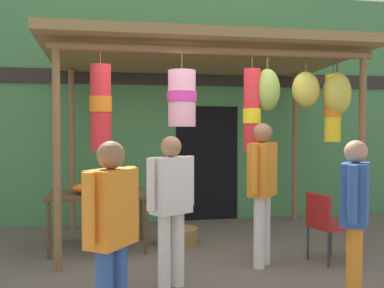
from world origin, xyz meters
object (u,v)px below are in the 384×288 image
Objects in this scene: wicker_basket_by_table at (178,237)px; customer_foreground at (355,210)px; passerby_at_right at (262,182)px; display_table at (99,198)px; vendor_in_orange at (171,199)px; shopper_by_bananas at (111,227)px; flower_heap_on_table at (97,187)px; folding_chair at (325,221)px.

customer_foreground reaches higher than wicker_basket_by_table.
passerby_at_right is (-0.43, 1.28, 0.11)m from customer_foreground.
passerby_at_right reaches higher than display_table.
customer_foreground is at bearing -25.87° from vendor_in_orange.
passerby_at_right is at bearing 42.92° from shopper_by_bananas.
vendor_in_orange is (-0.32, -1.61, 0.79)m from wicker_basket_by_table.
display_table is at bearing 52.72° from flower_heap_on_table.
customer_foreground reaches higher than display_table.
wicker_basket_by_table is at bearing 127.12° from passerby_at_right.
shopper_by_bananas reaches higher than wicker_basket_by_table.
shopper_by_bananas is at bearing -147.80° from folding_chair.
vendor_in_orange is 1.75m from customer_foreground.
vendor_in_orange reaches higher than folding_chair.
vendor_in_orange is at bearing -64.75° from display_table.
wicker_basket_by_table is (-1.61, 1.13, -0.38)m from folding_chair.
folding_chair is at bearing -35.13° from wicker_basket_by_table.
folding_chair is at bearing 13.83° from vendor_in_orange.
flower_heap_on_table is at bearing 150.73° from passerby_at_right.
wicker_basket_by_table is at bearing 71.30° from shopper_by_bananas.
vendor_in_orange is (0.76, -1.60, 0.22)m from display_table.
display_table is at bearing 134.57° from customer_foreground.
vendor_in_orange reaches higher than wicker_basket_by_table.
wicker_basket_by_table is 1.63m from passerby_at_right.
shopper_by_bananas is (0.15, -2.72, 0.22)m from display_table.
customer_foreground is 0.99× the size of shopper_by_bananas.
folding_chair is at bearing -22.82° from display_table.
flower_heap_on_table is 1.77m from vendor_in_orange.
wicker_basket_by_table is at bearing 0.11° from display_table.
display_table is 1.79m from vendor_in_orange.
display_table is 2.92m from folding_chair.
shopper_by_bananas is (0.17, -2.71, 0.06)m from flower_heap_on_table.
flower_heap_on_table is 0.74× the size of folding_chair.
shopper_by_bananas is at bearing -86.76° from display_table.
shopper_by_bananas reaches higher than flower_heap_on_table.
flower_heap_on_table reaches higher than display_table.
wicker_basket_by_table is at bearing 117.94° from customer_foreground.
vendor_in_orange is at bearing -156.07° from passerby_at_right.
folding_chair is 0.55× the size of customer_foreground.
shopper_by_bananas is at bearing -118.30° from vendor_in_orange.
folding_chair is at bearing 74.21° from customer_foreground.
folding_chair is at bearing -22.39° from flower_heap_on_table.
customer_foreground is (1.58, -0.77, -0.02)m from vendor_in_orange.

